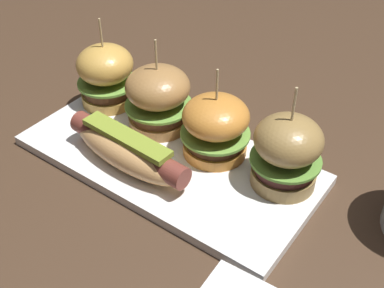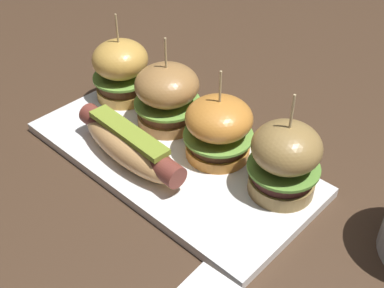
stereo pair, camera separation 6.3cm
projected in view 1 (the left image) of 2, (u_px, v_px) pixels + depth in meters
The scene contains 7 objects.
ground_plane at pixel (168, 163), 0.69m from camera, with size 3.00×3.00×0.00m, color #422D1E.
platter_main at pixel (168, 159), 0.68m from camera, with size 0.42×0.20×0.01m, color white.
hot_dog at pixel (128, 150), 0.65m from camera, with size 0.20×0.07×0.05m.
slider_far_left at pixel (106, 75), 0.76m from camera, with size 0.09×0.09×0.14m.
slider_center_left at pixel (158, 97), 0.71m from camera, with size 0.10×0.10×0.14m.
slider_center_right at pixel (216, 126), 0.66m from camera, with size 0.10×0.10×0.13m.
slider_far_right at pixel (287, 152), 0.60m from camera, with size 0.09×0.09×0.14m.
Camera 1 is at (0.33, -0.40, 0.45)m, focal length 45.32 mm.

